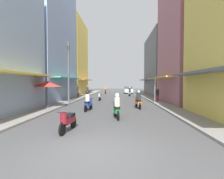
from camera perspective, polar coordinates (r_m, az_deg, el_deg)
name	(u,v)px	position (r m, az deg, el deg)	size (l,w,h in m)	color
ground_plane	(113,100)	(22.60, 0.49, -3.42)	(93.01, 93.01, 0.00)	#4C4C4F
sidewalk_left	(74,99)	(23.36, -12.26, -3.14)	(1.58, 50.28, 0.12)	gray
sidewalk_right	(153,100)	(23.00, 13.45, -3.23)	(1.58, 50.28, 0.12)	gray
building_left_mid	(42,41)	(24.12, -22.11, 14.68)	(7.05, 10.83, 14.99)	#8CA5CC
building_left_far	(67,59)	(33.79, -14.46, 9.85)	(7.05, 9.43, 13.54)	#EFD159
building_right_mid	(194,35)	(21.82, 25.36, 15.79)	(7.05, 8.88, 14.84)	#B7727F
building_right_far	(166,66)	(31.86, 17.46, 7.54)	(7.05, 12.21, 10.50)	slate
motorbike_orange	(138,100)	(15.01, 8.61, -3.55)	(0.56, 1.80, 1.58)	black
motorbike_red	(105,90)	(35.29, -2.18, -0.28)	(0.57, 1.80, 1.58)	black
motorbike_silver	(100,97)	(21.64, -4.06, -2.34)	(0.55, 1.81, 0.96)	black
motorbike_maroon	(68,121)	(8.08, -14.36, -9.93)	(0.55, 1.81, 0.96)	black
motorbike_white	(130,92)	(29.68, 5.88, -0.75)	(0.59, 1.80, 1.58)	black
motorbike_green	(117,107)	(10.69, 1.57, -5.83)	(0.58, 1.80, 1.58)	black
motorbike_blue	(88,102)	(13.74, -7.83, -4.07)	(0.57, 1.80, 1.58)	black
parked_car	(128,90)	(37.43, 5.34, -0.10)	(1.89, 4.15, 1.45)	silver
pedestrian_crossing	(79,93)	(25.67, -10.96, -1.01)	(0.34, 0.34, 1.60)	#99333F
pedestrian_midway	(87,91)	(30.21, -8.08, -0.43)	(0.34, 0.34, 1.70)	#598C59
pedestrian_far	(157,94)	(20.56, 14.73, -1.30)	(0.44, 0.44, 1.74)	#99333F
vendor_umbrella	(48,84)	(15.25, -20.47, 1.72)	(2.22, 2.22, 2.34)	#99999E
utility_pole	(69,72)	(18.96, -14.13, 5.64)	(0.20, 1.20, 6.58)	#4C4C4F
street_sign_no_entry	(155,88)	(18.78, 13.93, 0.64)	(0.07, 0.60, 2.65)	gray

